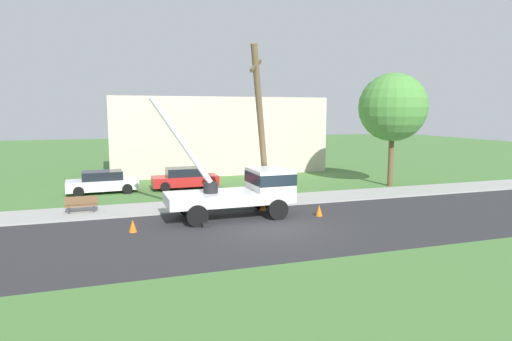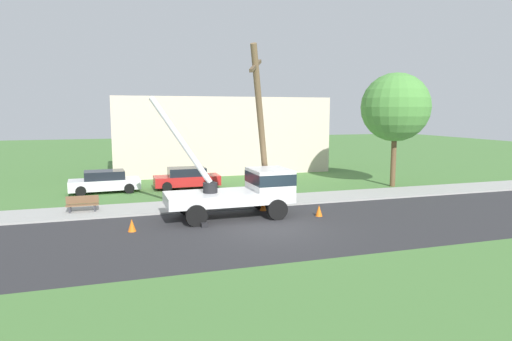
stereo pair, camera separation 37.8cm
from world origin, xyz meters
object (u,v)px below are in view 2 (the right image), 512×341
object	(u,v)px
leaning_utility_pole	(261,128)
park_bench	(82,204)
utility_truck	(245,188)
parked_sedan_white	(105,182)
roadside_tree_near	(396,107)
parked_sedan_red	(187,178)
traffic_cone_ahead	(319,211)
traffic_cone_behind	(132,225)
traffic_cone_curbside	(263,205)

from	to	relation	value
leaning_utility_pole	park_bench	bearing A→B (deg)	166.54
utility_truck	park_bench	distance (m)	8.50
parked_sedan_white	roadside_tree_near	world-z (taller)	roadside_tree_near
parked_sedan_red	leaning_utility_pole	bearing A→B (deg)	-71.60
utility_truck	traffic_cone_ahead	bearing A→B (deg)	-18.13
parked_sedan_red	traffic_cone_behind	bearing A→B (deg)	-111.31
utility_truck	traffic_cone_behind	xyz separation A→B (m)	(-5.55, -1.28, -1.13)
utility_truck	traffic_cone_curbside	distance (m)	1.92
traffic_cone_curbside	utility_truck	bearing A→B (deg)	-143.76
parked_sedan_white	traffic_cone_curbside	bearing A→B (deg)	-45.12
parked_sedan_white	roadside_tree_near	size ratio (longest dim) A/B	0.57
traffic_cone_ahead	parked_sedan_white	world-z (taller)	parked_sedan_white
leaning_utility_pole	park_bench	xyz separation A→B (m)	(-9.00, 2.16, -3.91)
utility_truck	park_bench	xyz separation A→B (m)	(-7.84, 3.13, -0.95)
traffic_cone_ahead	parked_sedan_red	bearing A→B (deg)	116.32
leaning_utility_pole	roadside_tree_near	distance (m)	12.14
traffic_cone_behind	traffic_cone_curbside	bearing A→B (deg)	17.92
leaning_utility_pole	utility_truck	bearing A→B (deg)	-139.94
traffic_cone_ahead	park_bench	bearing A→B (deg)	159.35
traffic_cone_curbside	parked_sedan_white	distance (m)	11.50
traffic_cone_behind	park_bench	bearing A→B (deg)	117.43
parked_sedan_red	utility_truck	bearing A→B (deg)	-80.43
traffic_cone_behind	traffic_cone_curbside	world-z (taller)	same
utility_truck	leaning_utility_pole	bearing A→B (deg)	40.06
traffic_cone_ahead	leaning_utility_pole	bearing A→B (deg)	137.97
traffic_cone_curbside	parked_sedan_white	bearing A→B (deg)	134.88
parked_sedan_white	parked_sedan_red	size ratio (longest dim) A/B	1.02
utility_truck	traffic_cone_ahead	size ratio (longest dim) A/B	12.14
parked_sedan_white	leaning_utility_pole	bearing A→B (deg)	-45.26
traffic_cone_ahead	parked_sedan_white	size ratio (longest dim) A/B	0.12
traffic_cone_curbside	roadside_tree_near	xyz separation A→B (m)	(11.13, 4.55, 5.22)
traffic_cone_ahead	parked_sedan_red	distance (m)	11.38
utility_truck	leaning_utility_pole	distance (m)	3.33
parked_sedan_white	parked_sedan_red	bearing A→B (deg)	-0.16
traffic_cone_ahead	traffic_cone_behind	bearing A→B (deg)	-179.17
leaning_utility_pole	parked_sedan_red	size ratio (longest dim) A/B	1.94
leaning_utility_pole	traffic_cone_behind	xyz separation A→B (m)	(-6.71, -2.26, -4.09)
leaning_utility_pole	parked_sedan_red	xyz separation A→B (m)	(-2.68, 8.07, -3.66)
utility_truck	roadside_tree_near	xyz separation A→B (m)	(12.38, 5.47, 4.09)
traffic_cone_behind	parked_sedan_white	bearing A→B (deg)	97.16
parked_sedan_white	park_bench	size ratio (longest dim) A/B	2.81
traffic_cone_behind	park_bench	size ratio (longest dim) A/B	0.35
parked_sedan_white	parked_sedan_red	distance (m)	5.33
utility_truck	traffic_cone_behind	distance (m)	5.81
park_bench	traffic_cone_behind	bearing A→B (deg)	-62.57
park_bench	parked_sedan_white	bearing A→B (deg)	80.51
utility_truck	roadside_tree_near	distance (m)	14.14
park_bench	utility_truck	bearing A→B (deg)	-21.75
roadside_tree_near	utility_truck	bearing A→B (deg)	-156.16
traffic_cone_curbside	parked_sedan_white	world-z (taller)	parked_sedan_white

